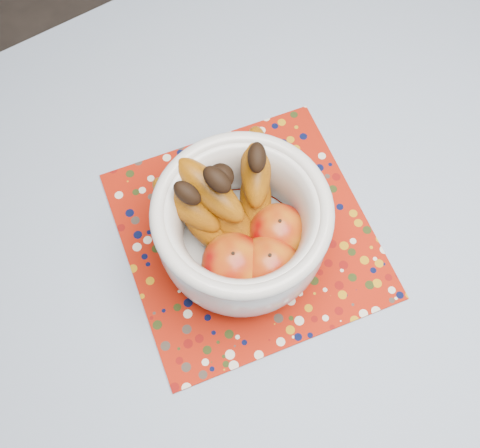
# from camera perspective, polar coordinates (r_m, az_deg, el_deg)

# --- Properties ---
(table) EXTENTS (1.20, 1.20, 0.75)m
(table) POSITION_cam_1_polar(r_m,az_deg,el_deg) (0.97, 9.87, -4.51)
(table) COLOR brown
(table) RESTS_ON ground
(tablecloth) EXTENTS (1.32, 1.32, 0.01)m
(tablecloth) POSITION_cam_1_polar(r_m,az_deg,el_deg) (0.90, 10.69, -2.79)
(tablecloth) COLOR #647CA7
(tablecloth) RESTS_ON table
(placemat) EXTENTS (0.44, 0.44, 0.00)m
(placemat) POSITION_cam_1_polar(r_m,az_deg,el_deg) (0.89, 0.70, -1.05)
(placemat) COLOR #951608
(placemat) RESTS_ON tablecloth
(fruit_bowl) EXTENTS (0.27, 0.26, 0.20)m
(fruit_bowl) POSITION_cam_1_polar(r_m,az_deg,el_deg) (0.80, -0.15, 0.30)
(fruit_bowl) COLOR silver
(fruit_bowl) RESTS_ON placemat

